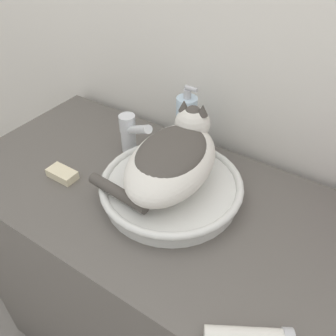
# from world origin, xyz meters

# --- Properties ---
(wall_back) EXTENTS (8.00, 0.05, 2.40)m
(wall_back) POSITION_xyz_m (0.00, 0.61, 1.20)
(wall_back) COLOR silver
(wall_back) RESTS_ON ground_plane
(vanity_counter) EXTENTS (1.30, 0.56, 0.88)m
(vanity_counter) POSITION_xyz_m (0.00, 0.28, 0.44)
(vanity_counter) COLOR #56514C
(vanity_counter) RESTS_ON ground_plane
(sink_basin) EXTENTS (0.36, 0.36, 0.05)m
(sink_basin) POSITION_xyz_m (-0.05, 0.30, 0.91)
(sink_basin) COLOR silver
(sink_basin) RESTS_ON vanity_counter
(cat) EXTENTS (0.28, 0.34, 0.16)m
(cat) POSITION_xyz_m (-0.06, 0.31, 1.00)
(cat) COLOR silver
(cat) RESTS_ON sink_basin
(faucet) EXTENTS (0.15, 0.09, 0.15)m
(faucet) POSITION_xyz_m (-0.25, 0.39, 0.96)
(faucet) COLOR silver
(faucet) RESTS_ON vanity_counter
(soap_pump_bottle) EXTENTS (0.06, 0.06, 0.22)m
(soap_pump_bottle) POSITION_xyz_m (-0.12, 0.48, 0.98)
(soap_pump_bottle) COLOR silver
(soap_pump_bottle) RESTS_ON vanity_counter
(soap_bar) EXTENTS (0.08, 0.04, 0.02)m
(soap_bar) POSITION_xyz_m (-0.34, 0.19, 0.90)
(soap_bar) COLOR beige
(soap_bar) RESTS_ON vanity_counter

